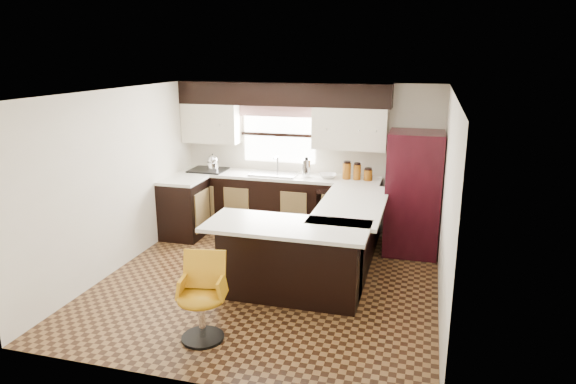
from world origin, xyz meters
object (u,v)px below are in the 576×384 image
(peninsula_long, at_px, (347,238))
(bar_chair, at_px, (201,299))
(refrigerator, at_px, (413,193))
(peninsula_return, at_px, (290,262))

(peninsula_long, relative_size, bar_chair, 2.17)
(refrigerator, xyz_separation_m, bar_chair, (-1.94, -3.04, -0.44))
(peninsula_long, relative_size, peninsula_return, 1.18)
(peninsula_long, height_order, bar_chair, peninsula_long)
(refrigerator, height_order, bar_chair, refrigerator)
(peninsula_return, distance_m, bar_chair, 1.31)
(peninsula_return, height_order, refrigerator, refrigerator)
(peninsula_return, relative_size, refrigerator, 0.93)
(peninsula_return, xyz_separation_m, bar_chair, (-0.62, -1.16, -0.00))
(refrigerator, relative_size, bar_chair, 1.98)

